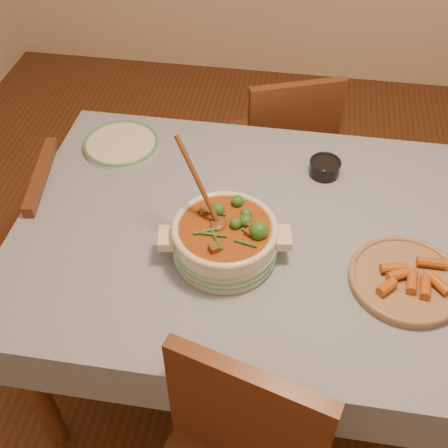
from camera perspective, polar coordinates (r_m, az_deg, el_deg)
name	(u,v)px	position (r m, az deg, el deg)	size (l,w,h in m)	color
floor	(269,361)	(2.35, 4.63, -13.73)	(4.50, 4.50, 0.00)	#462C14
dining_table	(281,252)	(1.81, 5.84, -2.88)	(1.68, 1.08, 0.76)	brown
stew_casserole	(225,238)	(1.62, 0.07, -1.39)	(0.39, 0.34, 0.36)	beige
white_plate	(121,144)	(2.09, -10.39, 8.01)	(0.35, 0.35, 0.02)	silver
condiment_bowl	(325,167)	(1.95, 10.21, 5.75)	(0.11, 0.11, 0.06)	black
fried_plate	(406,278)	(1.67, 18.03, -5.25)	(0.41, 0.41, 0.05)	#9E7D57
chair_far	(285,144)	(2.55, 6.18, 8.11)	(0.51, 0.51, 0.84)	#57351A
chair_left	(35,241)	(2.24, -18.61, -1.64)	(0.43, 0.43, 0.80)	#57351A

